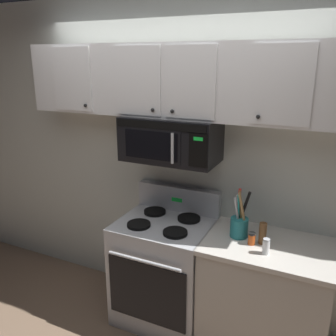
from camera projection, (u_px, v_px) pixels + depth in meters
name	position (u px, v px, depth m)	size (l,w,h in m)	color
back_wall	(183.00, 159.00, 3.10)	(5.20, 0.10, 2.70)	silver
stove_range	(165.00, 269.00, 3.05)	(0.76, 0.69, 1.12)	#B7BABF
over_range_microwave	(171.00, 139.00, 2.82)	(0.76, 0.43, 0.35)	black
upper_cabinets	(173.00, 81.00, 2.72)	(2.50, 0.36, 0.55)	silver
counter_segment	(264.00, 297.00, 2.71)	(0.93, 0.65, 0.90)	#BCB7AD
utensil_crock_teal	(239.00, 224.00, 2.67)	(0.14, 0.13, 0.38)	teal
salt_shaker	(266.00, 246.00, 2.44)	(0.05, 0.05, 0.11)	white
pepper_mill	(263.00, 233.00, 2.57)	(0.05, 0.05, 0.16)	brown
spice_jar	(252.00, 239.00, 2.56)	(0.05, 0.05, 0.09)	#C64C19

